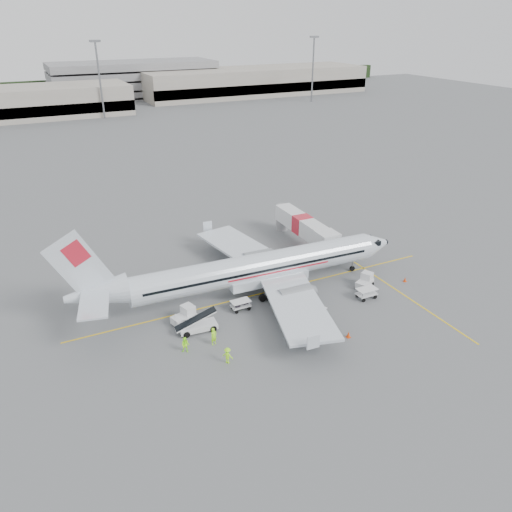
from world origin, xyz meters
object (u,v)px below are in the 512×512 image
at_px(tug_aft, 184,316).
at_px(tug_fore, 365,281).
at_px(aircraft, 257,250).
at_px(tug_mid, 296,309).
at_px(belt_loader, 198,319).
at_px(jet_bridge, 302,230).

bearing_deg(tug_aft, tug_fore, -21.43).
relative_size(aircraft, tug_mid, 18.23).
xyz_separation_m(aircraft, tug_mid, (1.41, -6.33, -4.42)).
height_order(belt_loader, tug_fore, belt_loader).
height_order(aircraft, tug_aft, aircraft).
xyz_separation_m(tug_fore, tug_mid, (-10.11, -1.63, -0.07)).
bearing_deg(jet_bridge, tug_fore, -88.88).
distance_m(jet_bridge, tug_aft, 24.17).
relative_size(tug_mid, tug_aft, 0.84).
xyz_separation_m(tug_fore, tug_aft, (-21.19, 2.06, 0.07)).
distance_m(jet_bridge, tug_mid, 18.47).
bearing_deg(aircraft, belt_loader, -150.41).
distance_m(aircraft, belt_loader, 10.63).
relative_size(aircraft, belt_loader, 7.51).
bearing_deg(aircraft, jet_bridge, 41.59).
relative_size(aircraft, jet_bridge, 2.47).
bearing_deg(tug_mid, belt_loader, 152.88).
height_order(aircraft, belt_loader, aircraft).
relative_size(belt_loader, tug_mid, 2.43).
relative_size(jet_bridge, belt_loader, 3.04).
bearing_deg(belt_loader, tug_mid, -5.77).
relative_size(aircraft, tug_aft, 15.39).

